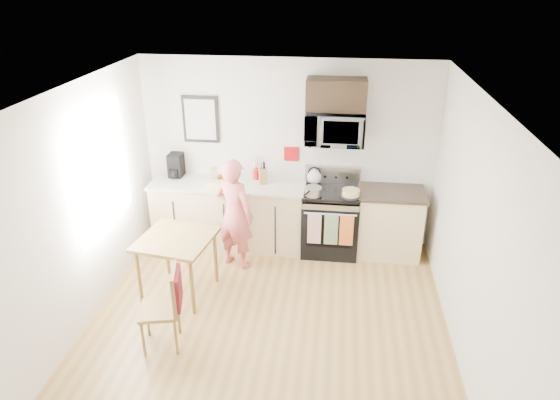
# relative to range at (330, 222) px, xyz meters

# --- Properties ---
(floor) EXTENTS (4.60, 4.60, 0.00)m
(floor) POSITION_rel_range_xyz_m (-0.63, -1.98, -0.44)
(floor) COLOR olive
(floor) RESTS_ON ground
(back_wall) EXTENTS (4.00, 0.04, 2.60)m
(back_wall) POSITION_rel_range_xyz_m (-0.63, 0.32, 0.86)
(back_wall) COLOR white
(back_wall) RESTS_ON floor
(left_wall) EXTENTS (0.04, 4.60, 2.60)m
(left_wall) POSITION_rel_range_xyz_m (-2.63, -1.98, 0.86)
(left_wall) COLOR white
(left_wall) RESTS_ON floor
(right_wall) EXTENTS (0.04, 4.60, 2.60)m
(right_wall) POSITION_rel_range_xyz_m (1.37, -1.98, 0.86)
(right_wall) COLOR white
(right_wall) RESTS_ON floor
(ceiling) EXTENTS (4.00, 4.60, 0.04)m
(ceiling) POSITION_rel_range_xyz_m (-0.63, -1.98, 2.16)
(ceiling) COLOR silver
(ceiling) RESTS_ON back_wall
(window) EXTENTS (0.06, 1.40, 1.50)m
(window) POSITION_rel_range_xyz_m (-2.59, -1.18, 1.11)
(window) COLOR silver
(window) RESTS_ON left_wall
(cabinet_left) EXTENTS (2.10, 0.60, 0.90)m
(cabinet_left) POSITION_rel_range_xyz_m (-1.43, 0.02, 0.01)
(cabinet_left) COLOR #D7B989
(cabinet_left) RESTS_ON floor
(countertop_left) EXTENTS (2.14, 0.64, 0.04)m
(countertop_left) POSITION_rel_range_xyz_m (-1.43, 0.02, 0.48)
(countertop_left) COLOR beige
(countertop_left) RESTS_ON cabinet_left
(cabinet_right) EXTENTS (0.84, 0.60, 0.90)m
(cabinet_right) POSITION_rel_range_xyz_m (0.80, 0.02, 0.01)
(cabinet_right) COLOR #D7B989
(cabinet_right) RESTS_ON floor
(countertop_right) EXTENTS (0.88, 0.64, 0.04)m
(countertop_right) POSITION_rel_range_xyz_m (0.80, 0.02, 0.48)
(countertop_right) COLOR black
(countertop_right) RESTS_ON cabinet_right
(range) EXTENTS (0.76, 0.70, 1.16)m
(range) POSITION_rel_range_xyz_m (0.00, 0.00, 0.00)
(range) COLOR black
(range) RESTS_ON floor
(microwave) EXTENTS (0.76, 0.51, 0.42)m
(microwave) POSITION_rel_range_xyz_m (-0.00, 0.10, 1.32)
(microwave) COLOR #A7A6AB
(microwave) RESTS_ON back_wall
(upper_cabinet) EXTENTS (0.76, 0.35, 0.40)m
(upper_cabinet) POSITION_rel_range_xyz_m (-0.00, 0.15, 1.74)
(upper_cabinet) COLOR black
(upper_cabinet) RESTS_ON back_wall
(wall_art) EXTENTS (0.50, 0.04, 0.65)m
(wall_art) POSITION_rel_range_xyz_m (-1.83, 0.30, 1.31)
(wall_art) COLOR black
(wall_art) RESTS_ON back_wall
(wall_trivet) EXTENTS (0.20, 0.02, 0.20)m
(wall_trivet) POSITION_rel_range_xyz_m (-0.58, 0.31, 0.86)
(wall_trivet) COLOR #A30D11
(wall_trivet) RESTS_ON back_wall
(person) EXTENTS (0.65, 0.55, 1.50)m
(person) POSITION_rel_range_xyz_m (-1.22, -0.53, 0.31)
(person) COLOR #B53532
(person) RESTS_ON floor
(dining_table) EXTENTS (0.82, 0.82, 0.77)m
(dining_table) POSITION_rel_range_xyz_m (-1.78, -1.24, 0.24)
(dining_table) COLOR brown
(dining_table) RESTS_ON floor
(chair) EXTENTS (0.50, 0.47, 0.92)m
(chair) POSITION_rel_range_xyz_m (-1.55, -2.15, 0.16)
(chair) COLOR brown
(chair) RESTS_ON floor
(knife_block) EXTENTS (0.13, 0.15, 0.21)m
(knife_block) POSITION_rel_range_xyz_m (-0.95, 0.10, 0.61)
(knife_block) COLOR brown
(knife_block) RESTS_ON countertop_left
(utensil_crock) EXTENTS (0.11, 0.11, 0.33)m
(utensil_crock) POSITION_rel_range_xyz_m (-1.06, 0.24, 0.64)
(utensil_crock) COLOR #A30D11
(utensil_crock) RESTS_ON countertop_left
(fruit_bowl) EXTENTS (0.23, 0.23, 0.09)m
(fruit_bowl) POSITION_rel_range_xyz_m (-1.59, 0.10, 0.54)
(fruit_bowl) COLOR white
(fruit_bowl) RESTS_ON countertop_left
(milk_carton) EXTENTS (0.11, 0.11, 0.23)m
(milk_carton) POSITION_rel_range_xyz_m (-1.61, 0.01, 0.62)
(milk_carton) COLOR tan
(milk_carton) RESTS_ON countertop_left
(coffee_maker) EXTENTS (0.19, 0.28, 0.33)m
(coffee_maker) POSITION_rel_range_xyz_m (-2.20, 0.18, 0.66)
(coffee_maker) COLOR black
(coffee_maker) RESTS_ON countertop_left
(bread_bag) EXTENTS (0.31, 0.18, 0.11)m
(bread_bag) POSITION_rel_range_xyz_m (-1.50, -0.20, 0.56)
(bread_bag) COLOR tan
(bread_bag) RESTS_ON countertop_left
(cake) EXTENTS (0.28, 0.28, 0.09)m
(cake) POSITION_rel_range_xyz_m (0.25, -0.17, 0.53)
(cake) COLOR black
(cake) RESTS_ON range
(kettle) EXTENTS (0.20, 0.20, 0.25)m
(kettle) POSITION_rel_range_xyz_m (-0.25, 0.18, 0.60)
(kettle) COLOR white
(kettle) RESTS_ON range
(pot) EXTENTS (0.23, 0.36, 0.11)m
(pot) POSITION_rel_range_xyz_m (-0.24, -0.20, 0.55)
(pot) COLOR #A7A6AB
(pot) RESTS_ON range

